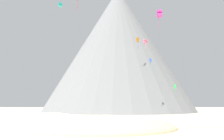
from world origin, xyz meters
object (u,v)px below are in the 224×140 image
at_px(kite_orange_high, 138,40).
at_px(kite_magenta_high, 159,14).
at_px(kite_rainbow_mid, 145,42).
at_px(kite_blue_mid, 151,62).
at_px(kite_teal_high, 60,5).
at_px(kite_green_low, 175,87).
at_px(rock_massif, 114,55).
at_px(bush_low_patch, 89,128).
at_px(bush_far_left, 208,123).
at_px(bush_near_right, 216,119).

xyz_separation_m(kite_orange_high, kite_magenta_high, (3.85, -20.02, 2.18)).
height_order(kite_orange_high, kite_rainbow_mid, kite_orange_high).
xyz_separation_m(kite_rainbow_mid, kite_magenta_high, (4.67, 3.43, 8.92)).
relative_size(kite_blue_mid, kite_orange_high, 0.85).
height_order(kite_teal_high, kite_green_low, kite_teal_high).
bearing_deg(kite_teal_high, rock_massif, -29.46).
height_order(bush_low_patch, kite_magenta_high, kite_magenta_high).
height_order(bush_far_left, kite_magenta_high, kite_magenta_high).
relative_size(bush_low_patch, kite_blue_mid, 0.34).
distance_m(bush_low_patch, rock_massif, 81.59).
bearing_deg(kite_rainbow_mid, bush_low_patch, 132.32).
relative_size(kite_teal_high, kite_magenta_high, 0.21).
bearing_deg(kite_rainbow_mid, kite_orange_high, -28.52).
bearing_deg(bush_near_right, kite_blue_mid, 108.00).
height_order(rock_massif, kite_rainbow_mid, rock_massif).
distance_m(rock_massif, kite_magenta_high, 45.47).
xyz_separation_m(bush_near_right, kite_magenta_high, (-7.74, 15.24, 28.01)).
distance_m(bush_low_patch, kite_rainbow_mid, 37.72).
bearing_deg(kite_rainbow_mid, kite_teal_high, 80.27).
bearing_deg(bush_far_left, kite_teal_high, 153.28).
xyz_separation_m(rock_massif, kite_orange_high, (8.27, -23.71, 0.67)).
bearing_deg(kite_magenta_high, kite_orange_high, -78.79).
bearing_deg(bush_near_right, bush_far_left, -120.36).
distance_m(kite_orange_high, kite_green_low, 26.52).
height_order(bush_near_right, kite_teal_high, kite_teal_high).
distance_m(kite_blue_mid, kite_magenta_high, 16.40).
bearing_deg(kite_magenta_high, bush_low_patch, 64.41).
relative_size(bush_far_left, kite_orange_high, 0.39).
relative_size(bush_near_right, kite_rainbow_mid, 0.80).
height_order(rock_massif, kite_magenta_high, rock_massif).
height_order(rock_massif, kite_green_low, rock_massif).
height_order(kite_blue_mid, kite_green_low, kite_blue_mid).
height_order(bush_far_left, kite_orange_high, kite_orange_high).
bearing_deg(rock_massif, kite_green_low, -68.27).
bearing_deg(kite_green_low, bush_low_patch, 140.77).
xyz_separation_m(bush_near_right, kite_rainbow_mid, (-12.41, 11.81, 19.09)).
relative_size(kite_teal_high, kite_rainbow_mid, 0.41).
bearing_deg(bush_low_patch, kite_orange_high, 76.87).
height_order(bush_near_right, kite_orange_high, kite_orange_high).
relative_size(bush_low_patch, kite_orange_high, 0.29).
bearing_deg(rock_massif, kite_magenta_high, -74.51).
xyz_separation_m(kite_teal_high, kite_orange_high, (21.84, 29.80, -0.59)).
bearing_deg(rock_massif, kite_blue_mid, -70.88).
bearing_deg(kite_green_low, kite_orange_high, 15.38).
xyz_separation_m(kite_magenta_high, kite_green_low, (4.27, 2.60, -20.46)).
distance_m(bush_far_left, kite_green_low, 27.77).
relative_size(bush_low_patch, bush_far_left, 0.75).
xyz_separation_m(bush_far_left, rock_massif, (-14.72, 67.75, 25.32)).
bearing_deg(kite_orange_high, kite_magenta_high, -127.50).
distance_m(bush_far_left, kite_blue_mid, 39.11).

